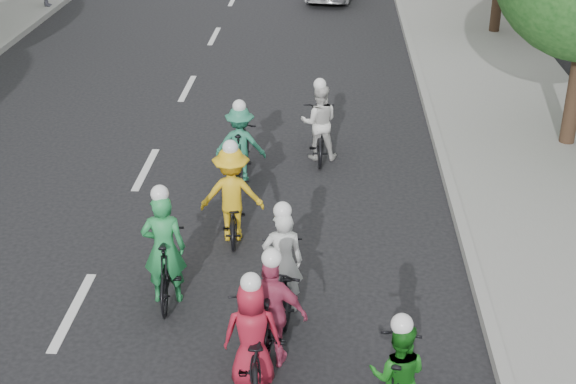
# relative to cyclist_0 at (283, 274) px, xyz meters

# --- Properties ---
(ground) EXTENTS (120.00, 120.00, 0.00)m
(ground) POSITION_rel_cyclist_0_xyz_m (-3.09, -0.31, -0.57)
(ground) COLOR black
(ground) RESTS_ON ground
(sidewalk_right) EXTENTS (4.00, 80.00, 0.15)m
(sidewalk_right) POSITION_rel_cyclist_0_xyz_m (4.91, 9.69, -0.49)
(sidewalk_right) COLOR gray
(sidewalk_right) RESTS_ON ground
(curb_right) EXTENTS (0.18, 80.00, 0.18)m
(curb_right) POSITION_rel_cyclist_0_xyz_m (2.96, 9.69, -0.48)
(curb_right) COLOR #999993
(curb_right) RESTS_ON ground
(cyclist_0) EXTENTS (0.75, 1.75, 1.78)m
(cyclist_0) POSITION_rel_cyclist_0_xyz_m (0.00, 0.00, 0.00)
(cyclist_0) COLOR black
(cyclist_0) RESTS_ON ground
(cyclist_1) EXTENTS (0.77, 1.82, 1.59)m
(cyclist_1) POSITION_rel_cyclist_0_xyz_m (1.50, -2.34, 0.04)
(cyclist_1) COLOR black
(cyclist_1) RESTS_ON ground
(cyclist_2) EXTENTS (1.12, 1.63, 1.81)m
(cyclist_2) POSITION_rel_cyclist_0_xyz_m (-0.99, 2.06, 0.11)
(cyclist_2) COLOR black
(cyclist_2) RESTS_ON ground
(cyclist_3) EXTENTS (1.00, 1.93, 1.76)m
(cyclist_3) POSITION_rel_cyclist_0_xyz_m (-0.06, -1.25, 0.09)
(cyclist_3) COLOR black
(cyclist_3) RESTS_ON ground
(cyclist_4) EXTENTS (0.84, 1.87, 1.64)m
(cyclist_4) POSITION_rel_cyclist_0_xyz_m (-0.28, -1.65, 0.00)
(cyclist_4) COLOR black
(cyclist_4) RESTS_ON ground
(cyclist_5) EXTENTS (0.68, 1.79, 1.91)m
(cyclist_5) POSITION_rel_cyclist_0_xyz_m (-1.75, 0.16, 0.09)
(cyclist_5) COLOR black
(cyclist_5) RESTS_ON ground
(cyclist_6) EXTENTS (0.80, 1.89, 1.74)m
(cyclist_6) POSITION_rel_cyclist_0_xyz_m (0.40, 5.54, 0.05)
(cyclist_6) COLOR black
(cyclist_6) RESTS_ON ground
(cyclist_7) EXTENTS (1.01, 1.76, 1.67)m
(cyclist_7) POSITION_rel_cyclist_0_xyz_m (-1.10, 4.36, 0.08)
(cyclist_7) COLOR black
(cyclist_7) RESTS_ON ground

